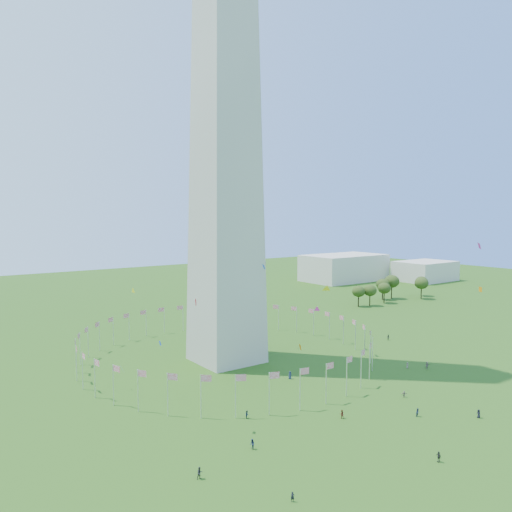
# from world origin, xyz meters

# --- Properties ---
(ground) EXTENTS (600.00, 600.00, 0.00)m
(ground) POSITION_xyz_m (0.00, 0.00, 0.00)
(ground) COLOR #214911
(ground) RESTS_ON ground
(washington_monument) EXTENTS (16.80, 16.80, 169.00)m
(washington_monument) POSITION_xyz_m (0.00, 50.00, 84.50)
(washington_monument) COLOR beige
(washington_monument) RESTS_ON ground
(flag_ring) EXTENTS (80.24, 80.24, 9.00)m
(flag_ring) POSITION_xyz_m (-0.00, 50.00, 4.50)
(flag_ring) COLOR silver
(flag_ring) RESTS_ON ground
(gov_building_east_a) EXTENTS (50.00, 30.00, 16.00)m
(gov_building_east_a) POSITION_xyz_m (150.00, 150.00, 8.00)
(gov_building_east_a) COLOR beige
(gov_building_east_a) RESTS_ON ground
(gov_building_east_b) EXTENTS (35.00, 25.00, 12.00)m
(gov_building_east_b) POSITION_xyz_m (190.00, 120.00, 6.00)
(gov_building_east_b) COLOR beige
(gov_building_east_b) RESTS_ON ground
(crowd) EXTENTS (93.29, 65.31, 1.97)m
(crowd) POSITION_xyz_m (12.15, 2.65, 0.90)
(crowd) COLOR #1F2A49
(crowd) RESTS_ON ground
(kites_aloft) EXTENTS (100.47, 74.87, 30.05)m
(kites_aloft) POSITION_xyz_m (8.37, 29.18, 18.20)
(kites_aloft) COLOR yellow
(kites_aloft) RESTS_ON ground
(tree_line_east) EXTENTS (53.16, 15.97, 11.33)m
(tree_line_east) POSITION_xyz_m (116.24, 85.50, 5.00)
(tree_line_east) COLOR #39511B
(tree_line_east) RESTS_ON ground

